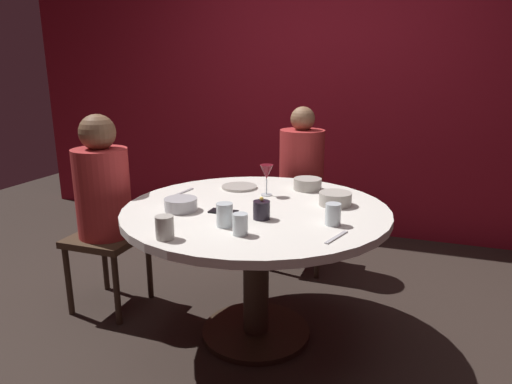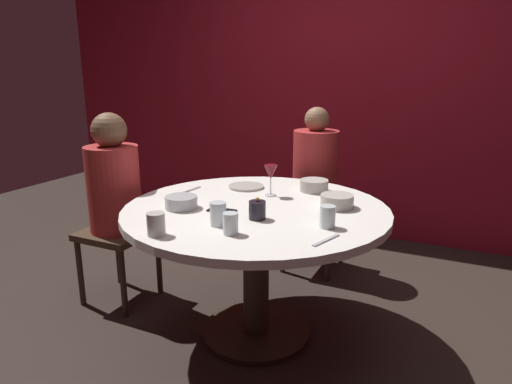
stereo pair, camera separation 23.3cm
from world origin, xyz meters
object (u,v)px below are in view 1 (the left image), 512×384
(bowl_small_white, at_px, (308,184))
(cup_center_front, at_px, (240,224))
(seated_diner_left, at_px, (103,192))
(candle_holder, at_px, (262,210))
(seated_diner_back, at_px, (301,171))
(dinner_plate, at_px, (239,187))
(wine_glass, at_px, (267,173))
(cup_by_right_diner, at_px, (225,215))
(cup_by_left_diner, at_px, (333,214))
(cup_near_candle, at_px, (165,227))
(cell_phone, at_px, (223,212))
(bowl_salad_center, at_px, (335,199))
(dining_table, at_px, (256,234))
(bowl_serving_large, at_px, (181,204))

(bowl_small_white, relative_size, cup_center_front, 1.73)
(seated_diner_left, height_order, candle_holder, seated_diner_left)
(seated_diner_back, height_order, dinner_plate, seated_diner_back)
(wine_glass, height_order, cup_center_front, wine_glass)
(bowl_small_white, bearing_deg, cup_by_right_diner, -105.07)
(candle_holder, bearing_deg, cup_by_left_diner, 4.58)
(seated_diner_left, relative_size, cup_near_candle, 11.94)
(cup_near_candle, bearing_deg, wine_glass, 76.44)
(dinner_plate, distance_m, cell_phone, 0.48)
(bowl_salad_center, relative_size, cup_by_left_diner, 1.67)
(seated_diner_left, xyz_separation_m, candle_holder, (1.04, -0.18, 0.05))
(dining_table, xyz_separation_m, wine_glass, (-0.02, 0.23, 0.28))
(dinner_plate, bearing_deg, dining_table, -56.05)
(seated_diner_left, distance_m, cup_by_left_diner, 1.39)
(seated_diner_back, bearing_deg, bowl_small_white, 17.38)
(cell_phone, bearing_deg, seated_diner_left, -100.76)
(dinner_plate, relative_size, bowl_salad_center, 1.25)
(dining_table, xyz_separation_m, cup_near_candle, (-0.21, -0.56, 0.20))
(wine_glass, relative_size, cup_near_candle, 1.76)
(cup_center_front, bearing_deg, cup_by_left_diner, 36.42)
(bowl_small_white, height_order, cup_center_front, cup_center_front)
(wine_glass, height_order, cup_by_right_diner, wine_glass)
(wine_glass, bearing_deg, seated_diner_back, 88.56)
(dining_table, bearing_deg, wine_glass, 94.63)
(seated_diner_back, distance_m, bowl_small_white, 0.58)
(bowl_small_white, bearing_deg, bowl_serving_large, -129.67)
(seated_diner_back, xyz_separation_m, cup_by_right_diner, (-0.03, -1.31, 0.07))
(bowl_salad_center, relative_size, bowl_small_white, 1.04)
(dining_table, bearing_deg, cup_by_left_diner, -19.22)
(cell_phone, distance_m, bowl_serving_large, 0.22)
(cup_near_candle, xyz_separation_m, cup_center_front, (0.28, 0.15, -0.00))
(seated_diner_left, distance_m, candle_holder, 1.06)
(seated_diner_back, relative_size, dinner_plate, 5.57)
(cell_phone, bearing_deg, bowl_salad_center, 120.77)
(bowl_salad_center, height_order, cup_by_right_diner, cup_by_right_diner)
(cell_phone, relative_size, cup_center_front, 1.47)
(candle_holder, height_order, cell_phone, candle_holder)
(cup_center_front, bearing_deg, cup_by_right_diner, 143.71)
(candle_holder, distance_m, cup_by_left_diner, 0.34)
(dining_table, distance_m, cup_by_left_diner, 0.49)
(bowl_serving_large, distance_m, bowl_salad_center, 0.80)
(candle_holder, distance_m, bowl_serving_large, 0.43)
(dining_table, height_order, bowl_salad_center, bowl_salad_center)
(wine_glass, bearing_deg, bowl_serving_large, -127.59)
(bowl_salad_center, xyz_separation_m, bowl_small_white, (-0.21, 0.26, -0.00))
(dining_table, distance_m, bowl_serving_large, 0.42)
(wine_glass, bearing_deg, bowl_salad_center, -8.79)
(wine_glass, bearing_deg, dinner_plate, 154.16)
(cell_phone, distance_m, cup_near_candle, 0.43)
(dining_table, xyz_separation_m, seated_diner_back, (0.00, 0.98, 0.13))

